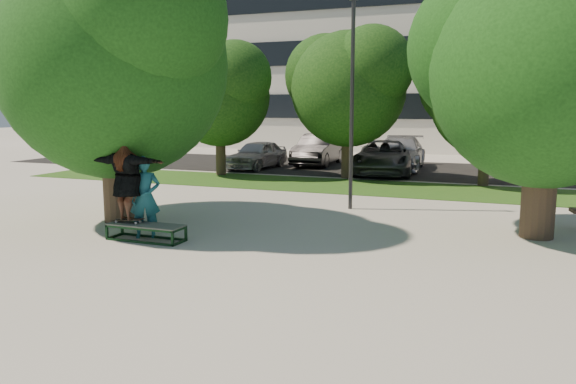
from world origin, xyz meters
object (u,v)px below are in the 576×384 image
at_px(car_silver_b, 400,153).
at_px(grind_box, 146,232).
at_px(tree_left, 113,51).
at_px(tree_right, 544,58).
at_px(bystander, 145,197).
at_px(car_silver_a, 257,154).
at_px(lamppost, 352,102).
at_px(car_dark, 318,150).
at_px(car_grey, 384,157).

bearing_deg(car_silver_b, grind_box, -103.54).
height_order(tree_left, tree_right, tree_left).
relative_size(bystander, car_silver_a, 0.47).
bearing_deg(lamppost, car_dark, 112.47).
relative_size(tree_right, car_grey, 1.21).
relative_size(tree_left, car_silver_b, 1.32).
xyz_separation_m(grind_box, car_silver_a, (-3.71, 14.40, 0.50)).
xyz_separation_m(tree_right, grind_box, (-8.24, -3.61, -3.90)).
height_order(tree_right, bystander, tree_right).
relative_size(lamppost, car_silver_b, 1.13).
bearing_deg(tree_right, car_silver_a, 137.92).
bearing_deg(car_silver_a, car_grey, 5.22).
xyz_separation_m(tree_left, car_silver_b, (4.79, 14.94, -3.64)).
bearing_deg(car_silver_a, bystander, -71.29).
bearing_deg(car_grey, lamppost, -92.05).
bearing_deg(bystander, lamppost, 25.99).
xyz_separation_m(bystander, car_grey, (2.68, 14.20, -0.20)).
height_order(tree_right, lamppost, tree_right).
distance_m(car_silver_a, car_silver_b, 6.88).
relative_size(grind_box, car_dark, 0.37).
bearing_deg(grind_box, car_silver_a, 104.44).
bearing_deg(bystander, car_silver_b, 49.17).
relative_size(tree_left, car_dark, 1.48).
bearing_deg(car_silver_a, tree_left, -77.57).
distance_m(bystander, car_silver_a, 14.57).
bearing_deg(car_silver_b, car_silver_a, -165.56).
height_order(grind_box, car_silver_a, car_silver_a).
relative_size(tree_left, car_silver_a, 1.76).
bearing_deg(car_dark, grind_box, -87.51).
height_order(car_silver_a, car_silver_b, car_silver_b).
distance_m(tree_left, grind_box, 4.94).
xyz_separation_m(tree_right, car_silver_b, (-5.42, 12.95, -3.31)).
bearing_deg(car_silver_a, tree_right, -37.38).
distance_m(lamppost, car_silver_a, 11.58).
distance_m(bystander, car_silver_b, 16.57).
bearing_deg(lamppost, grind_box, -120.99).
xyz_separation_m(tree_left, tree_right, (10.21, 1.99, -0.33)).
bearing_deg(lamppost, car_grey, 95.28).
xyz_separation_m(tree_left, grind_box, (1.97, -1.62, -4.23)).
xyz_separation_m(lamppost, car_silver_b, (-0.50, 11.03, -2.37)).
height_order(tree_left, car_dark, tree_left).
relative_size(tree_left, car_grey, 1.32).
height_order(lamppost, car_grey, lamppost).
height_order(bystander, car_grey, bystander).
distance_m(bystander, car_grey, 14.45).
bearing_deg(car_grey, car_silver_a, 173.20).
xyz_separation_m(car_silver_a, car_grey, (6.20, 0.06, 0.06)).
distance_m(tree_left, bystander, 4.14).
bearing_deg(tree_right, lamppost, 158.72).
bearing_deg(car_silver_b, bystander, -104.31).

